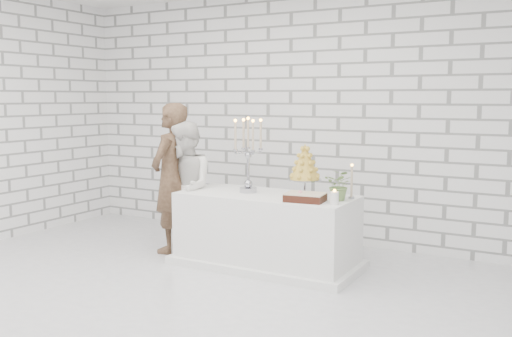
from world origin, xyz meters
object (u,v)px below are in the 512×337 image
Objects in this scene: bride at (185,188)px; candelabra at (248,155)px; cake_table at (266,230)px; groom at (171,178)px; croquembouche at (305,169)px.

candelabra is at bearing 46.50° from bride.
candelabra reaches higher than cake_table.
cake_table is at bearing -3.44° from candelabra.
groom is 2.14× the size of candelabra.
bride is 0.89m from candelabra.
groom reaches higher than cake_table.
candelabra is at bearing 176.56° from cake_table.
candelabra is (0.79, 0.02, 0.40)m from bride.
groom reaches higher than bride.
bride is 2.81× the size of croquembouche.
bride reaches higher than cake_table.
croquembouche is (1.57, 0.14, 0.18)m from groom.
cake_table is 1.30m from groom.
bride is at bearing -179.66° from cake_table.
croquembouche reaches higher than cake_table.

